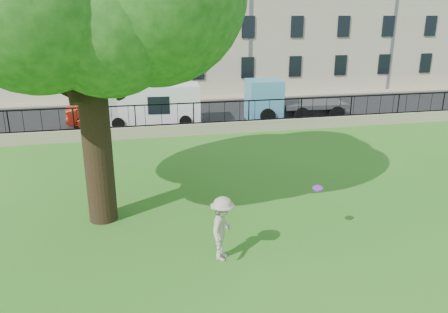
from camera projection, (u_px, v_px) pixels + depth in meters
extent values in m
plane|color=#2B6E1A|center=(260.00, 246.00, 12.04)|extent=(120.00, 120.00, 0.00)
cube|color=gray|center=(194.00, 129.00, 23.08)|extent=(50.00, 0.40, 0.60)
cube|color=black|center=(194.00, 123.00, 22.98)|extent=(50.00, 0.05, 0.06)
cube|color=black|center=(193.00, 103.00, 22.65)|extent=(50.00, 0.05, 0.06)
cube|color=black|center=(183.00, 116.00, 27.54)|extent=(60.00, 9.00, 0.01)
cube|color=gray|center=(174.00, 100.00, 32.35)|extent=(60.00, 1.40, 0.12)
cube|color=#BEB897|center=(163.00, 9.00, 35.65)|extent=(56.00, 10.00, 13.00)
cylinder|color=black|center=(97.00, 147.00, 12.89)|extent=(0.86, 0.86, 4.69)
imported|color=#B4A892|center=(223.00, 229.00, 11.15)|extent=(1.08, 1.28, 1.72)
cylinder|color=purple|center=(318.00, 188.00, 12.00)|extent=(0.31, 0.30, 0.12)
imported|color=#B62716|center=(108.00, 112.00, 25.01)|extent=(4.68, 2.02, 1.50)
cube|color=silver|center=(152.00, 105.00, 25.04)|extent=(5.57, 2.49, 2.28)
cube|color=#529CC1|center=(294.00, 99.00, 26.37)|extent=(5.85, 2.35, 2.41)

